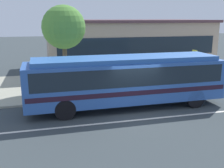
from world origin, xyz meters
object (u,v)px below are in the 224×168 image
pedestrian_waiting_near_sign (37,83)px  bus_stop_sign (194,65)px  transit_bus (126,78)px  street_tree_near_stop (64,28)px

pedestrian_waiting_near_sign → bus_stop_sign: size_ratio=0.60×
transit_bus → street_tree_near_stop: street_tree_near_stop is taller
transit_bus → bus_stop_sign: bearing=18.5°
transit_bus → street_tree_near_stop: bearing=124.6°
transit_bus → pedestrian_waiting_near_sign: transit_bus is taller
bus_stop_sign → street_tree_near_stop: street_tree_near_stop is taller
transit_bus → bus_stop_sign: 5.30m
pedestrian_waiting_near_sign → bus_stop_sign: 9.75m
transit_bus → bus_stop_sign: size_ratio=4.01×
pedestrian_waiting_near_sign → bus_stop_sign: bearing=-4.7°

